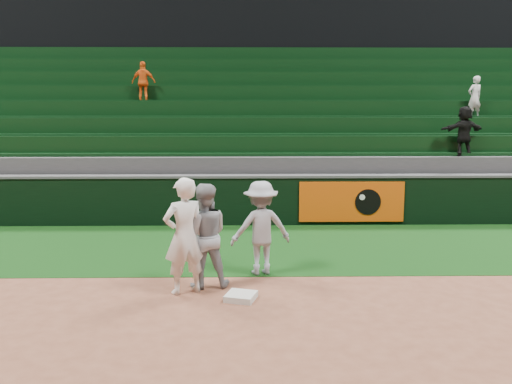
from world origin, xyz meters
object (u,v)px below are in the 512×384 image
at_px(baserunner, 204,236).
at_px(base_coach, 261,228).
at_px(first_baseman, 184,236).
at_px(first_base, 241,297).

xyz_separation_m(baserunner, base_coach, (0.97, 0.67, -0.03)).
relative_size(first_baseman, base_coach, 1.13).
xyz_separation_m(first_base, baserunner, (-0.62, 0.66, 0.83)).
bearing_deg(baserunner, base_coach, -152.77).
bearing_deg(base_coach, first_base, 62.41).
distance_m(first_baseman, baserunner, 0.44).
relative_size(first_base, base_coach, 0.26).
relative_size(first_baseman, baserunner, 1.08).
bearing_deg(base_coach, baserunner, 21.90).
height_order(baserunner, base_coach, baserunner).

